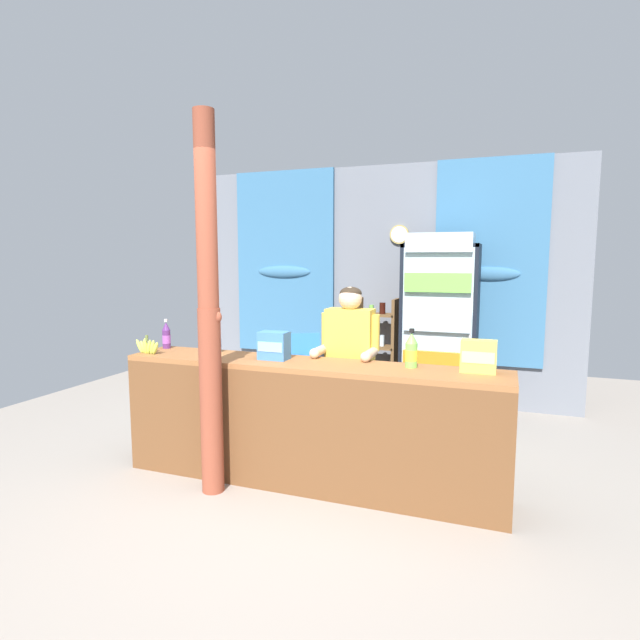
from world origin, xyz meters
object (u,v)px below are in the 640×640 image
Objects in this scene: soda_bottle_grape_soda at (166,336)px; soda_bottle_water at (217,340)px; plastic_lawn_chair at (304,366)px; soda_bottle_lime_soda at (411,351)px; bottle_shelf_rack at (376,350)px; snack_box_biscuit at (274,345)px; banana_bunch at (148,347)px; snack_box_instant_noodle at (478,356)px; stall_counter at (303,415)px; drink_fridge at (440,318)px; shopkeeper at (350,355)px; timber_post at (209,316)px.

soda_bottle_water is at bearing -0.91° from soda_bottle_grape_soda.
plastic_lawn_chair is 3.03× the size of soda_bottle_lime_soda.
bottle_shelf_rack reaches higher than soda_bottle_water.
snack_box_biscuit is 1.10m from banana_bunch.
soda_bottle_grape_soda is 2.62m from snack_box_instant_noodle.
snack_box_biscuit is at bearing 156.66° from stall_counter.
snack_box_biscuit is at bearing -74.85° from plastic_lawn_chair.
drink_fridge is (0.72, 2.19, 0.52)m from stall_counter.
soda_bottle_grape_soda is 0.27m from banana_bunch.
banana_bunch is (-0.50, -0.26, -0.04)m from soda_bottle_water.
drink_fridge reaches higher than banana_bunch.
shopkeeper reaches higher than stall_counter.
soda_bottle_water is at bearing 27.23° from banana_bunch.
snack_box_biscuit is at bearing -10.86° from soda_bottle_water.
soda_bottle_grape_soda is at bearing -169.77° from shopkeeper.
drink_fridge is (1.34, 2.47, -0.23)m from timber_post.
plastic_lawn_chair is at bearing 70.89° from soda_bottle_grape_soda.
banana_bunch is (-1.36, -2.39, 0.35)m from bottle_shelf_rack.
soda_bottle_lime_soda reaches higher than plastic_lawn_chair.
banana_bunch is (-2.10, -2.21, -0.08)m from drink_fridge.
bottle_shelf_rack is 2.77m from banana_bunch.
bottle_shelf_rack reaches higher than soda_bottle_lime_soda.
soda_bottle_lime_soda is 1.08× the size of banana_bunch.
drink_fridge is at bearing 46.48° from banana_bunch.
soda_bottle_water is (-1.64, 0.03, -0.02)m from soda_bottle_lime_soda.
soda_bottle_grape_soda is at bearing -122.84° from bottle_shelf_rack.
drink_fridge is at bearing 50.73° from soda_bottle_water.
banana_bunch is at bearing -160.63° from shopkeeper.
banana_bunch is (-1.09, -0.15, -0.05)m from snack_box_biscuit.
stall_counter is 11.28× the size of banana_bunch.
timber_post is 0.86m from banana_bunch.
drink_fridge reaches higher than snack_box_instant_noodle.
drink_fridge reaches higher than bottle_shelf_rack.
drink_fridge is at bearing 42.62° from soda_bottle_grape_soda.
stall_counter is 1.34m from snack_box_instant_noodle.
bottle_shelf_rack is at bearing 77.22° from timber_post.
soda_bottle_water is (-0.08, -1.74, 0.56)m from plastic_lawn_chair.
soda_bottle_grape_soda is at bearing 92.65° from banana_bunch.
plastic_lawn_chair is 3.68× the size of soda_bottle_water.
timber_post is (-0.63, -0.27, 0.75)m from stall_counter.
drink_fridge reaches higher than plastic_lawn_chair.
stall_counter is 12.72× the size of soda_bottle_water.
soda_bottle_grape_soda reaches higher than snack_box_biscuit.
stall_counter is at bearing 0.82° from banana_bunch.
drink_fridge is 2.52m from soda_bottle_water.
soda_bottle_lime_soda is (1.56, -1.77, 0.58)m from plastic_lawn_chair.
stall_counter is 1.45m from banana_bunch.
drink_fridge is at bearing 8.23° from plastic_lawn_chair.
drink_fridge is 8.80× the size of snack_box_biscuit.
shopkeeper is 0.67m from soda_bottle_lime_soda.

